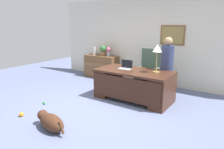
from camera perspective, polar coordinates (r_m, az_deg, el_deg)
name	(u,v)px	position (r m, az deg, el deg)	size (l,w,h in m)	color
ground_plane	(100,107)	(4.92, -3.22, -9.01)	(12.00, 12.00, 0.00)	slate
back_wall	(149,41)	(6.79, 10.29, 8.97)	(7.00, 0.16, 2.70)	beige
desk	(133,84)	(5.28, 5.89, -2.60)	(1.91, 0.97, 0.77)	#422316
credenza	(101,66)	(7.49, -2.96, 2.26)	(1.23, 0.50, 0.80)	brown
armchair	(149,72)	(6.18, 10.15, 0.70)	(0.60, 0.59, 1.20)	#475B4C
person_standing	(167,68)	(5.46, 14.85, 1.85)	(0.32, 0.32, 1.59)	#262323
dog_lying	(51,122)	(4.07, -16.60, -12.34)	(0.84, 0.41, 0.30)	#472819
laptop	(126,67)	(5.37, 3.80, 2.18)	(0.32, 0.22, 0.22)	#B2B5BA
desk_lamp	(157,50)	(4.97, 12.36, 6.62)	(0.22, 0.22, 0.68)	#9E8447
vase_with_flowers	(109,51)	(7.20, -0.97, 6.56)	(0.17, 0.17, 0.32)	#9998B8
vase_empty	(95,51)	(7.58, -4.80, 6.52)	(0.13, 0.13, 0.28)	silver
potted_plant	(103,50)	(7.34, -2.43, 6.75)	(0.24, 0.24, 0.36)	brown
dog_toy_ball	(21,114)	(4.84, -23.73, -10.04)	(0.10, 0.10, 0.10)	orange
dog_toy_bone	(56,121)	(4.37, -15.08, -12.20)	(0.19, 0.05, 0.05)	beige
dog_toy_plush	(44,103)	(5.36, -18.20, -7.46)	(0.15, 0.05, 0.05)	green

